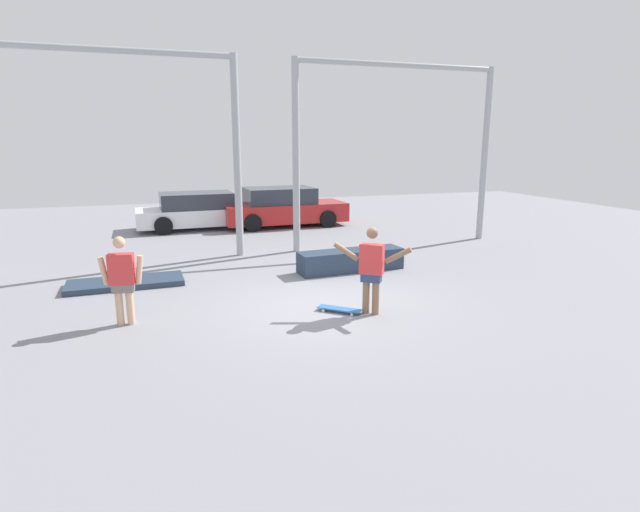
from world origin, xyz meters
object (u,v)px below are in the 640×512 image
Objects in this scene: grind_box at (351,260)px; parked_car_red at (283,207)px; skateboarder at (372,267)px; manual_pad at (126,283)px; skateboard at (339,309)px; bystander at (122,278)px; parked_car_white at (201,211)px.

parked_car_red is (0.07, 7.03, 0.43)m from grind_box.
manual_pad is (-4.36, 3.35, -0.82)m from skateboarder.
manual_pad is 8.53m from parked_car_red.
parked_car_red is at bearing 123.11° from skateboard.
parked_car_red is at bearing 51.97° from manual_pad.
skateboard is at bearing 179.76° from bystander.
grind_box is 5.55m from bystander.
bystander is (-3.73, 0.57, 0.78)m from skateboard.
parked_car_white is at bearing 140.04° from skateboard.
manual_pad is (-3.84, 3.11, -0.00)m from skateboard.
manual_pad is 0.53× the size of parked_car_red.
skateboard is 4.94m from manual_pad.
parked_car_white is at bearing 139.00° from skateboarder.
grind_box reaches higher than skateboard.
manual_pad is 0.53× the size of parked_car_white.
grind_box is (0.81, 3.03, -0.63)m from skateboarder.
skateboarder is 0.66× the size of manual_pad.
skateboarder reaches higher than skateboard.
skateboard is at bearing -99.50° from parked_car_red.
skateboarder is 1.04× the size of bystander.
skateboarder is at bearing -80.49° from parked_car_white.
manual_pad is (-5.17, 0.33, -0.20)m from grind_box.
bystander is at bearing -104.46° from parked_car_white.
skateboard is 0.16× the size of parked_car_white.
skateboard is 3.09m from grind_box.
manual_pad is 2.66m from bystander.
skateboarder reaches higher than parked_car_white.
manual_pad is at bearing -109.64° from parked_car_white.
parked_car_red is (2.98, -0.36, 0.06)m from parked_car_white.
parked_car_red reaches higher than skateboard.
parked_car_red is at bearing -110.55° from bystander.
parked_car_white is 9.85m from bystander.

